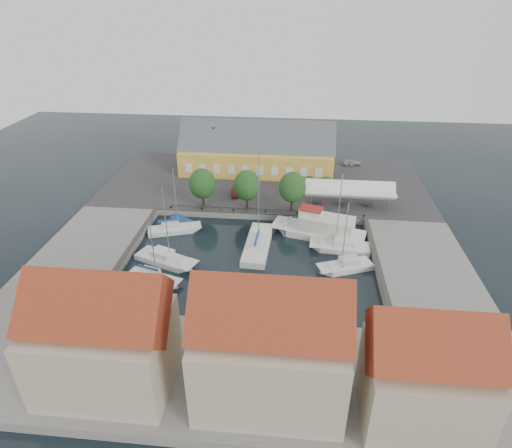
{
  "coord_description": "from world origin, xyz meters",
  "views": [
    {
      "loc": [
        5.36,
        -48.07,
        31.56
      ],
      "look_at": [
        0.0,
        6.0,
        1.5
      ],
      "focal_mm": 30.0,
      "sensor_mm": 36.0,
      "label": 1
    }
  ],
  "objects_px": {
    "east_boat_a": "(341,248)",
    "west_boat_c": "(165,260)",
    "car_red": "(235,191)",
    "launch_nw": "(181,222)",
    "west_boat_a": "(173,230)",
    "launch_sw": "(123,306)",
    "warehouse": "(254,153)",
    "trawler": "(322,230)",
    "center_sailboat": "(257,246)",
    "east_boat_b": "(346,267)",
    "car_silver": "(352,162)",
    "west_boat_d": "(152,280)",
    "tent_canopy": "(350,190)"
  },
  "relations": [
    {
      "from": "east_boat_a",
      "to": "west_boat_c",
      "type": "distance_m",
      "value": 23.86
    },
    {
      "from": "car_red",
      "to": "launch_nw",
      "type": "distance_m",
      "value": 11.22
    },
    {
      "from": "west_boat_a",
      "to": "launch_sw",
      "type": "bearing_deg",
      "value": -93.85
    },
    {
      "from": "car_red",
      "to": "east_boat_a",
      "type": "distance_m",
      "value": 21.87
    },
    {
      "from": "west_boat_a",
      "to": "west_boat_c",
      "type": "bearing_deg",
      "value": -82.26
    },
    {
      "from": "east_boat_a",
      "to": "launch_sw",
      "type": "relative_size",
      "value": 2.11
    },
    {
      "from": "warehouse",
      "to": "car_red",
      "type": "relative_size",
      "value": 7.71
    },
    {
      "from": "warehouse",
      "to": "trawler",
      "type": "bearing_deg",
      "value": -61.46
    },
    {
      "from": "warehouse",
      "to": "center_sailboat",
      "type": "xyz_separation_m",
      "value": [
        3.22,
        -26.64,
        -4.07
      ]
    },
    {
      "from": "car_red",
      "to": "trawler",
      "type": "xyz_separation_m",
      "value": [
        14.14,
        -10.66,
        -0.59
      ]
    },
    {
      "from": "east_boat_a",
      "to": "west_boat_c",
      "type": "height_order",
      "value": "east_boat_a"
    },
    {
      "from": "east_boat_b",
      "to": "west_boat_a",
      "type": "xyz_separation_m",
      "value": [
        -24.64,
        7.16,
        0.01
      ]
    },
    {
      "from": "center_sailboat",
      "to": "east_boat_b",
      "type": "distance_m",
      "value": 12.38
    },
    {
      "from": "car_silver",
      "to": "west_boat_c",
      "type": "xyz_separation_m",
      "value": [
        -27.41,
        -35.23,
        -1.34
      ]
    },
    {
      "from": "west_boat_d",
      "to": "car_silver",
      "type": "bearing_deg",
      "value": 55.0
    },
    {
      "from": "car_silver",
      "to": "trawler",
      "type": "relative_size",
      "value": 0.25
    },
    {
      "from": "car_red",
      "to": "center_sailboat",
      "type": "distance_m",
      "value": 15.9
    },
    {
      "from": "east_boat_b",
      "to": "launch_sw",
      "type": "height_order",
      "value": "east_boat_b"
    },
    {
      "from": "center_sailboat",
      "to": "launch_nw",
      "type": "xyz_separation_m",
      "value": [
        -12.38,
        6.47,
        -0.27
      ]
    },
    {
      "from": "center_sailboat",
      "to": "trawler",
      "type": "xyz_separation_m",
      "value": [
        8.92,
        4.31,
        0.65
      ]
    },
    {
      "from": "west_boat_c",
      "to": "west_boat_d",
      "type": "distance_m",
      "value": 4.39
    },
    {
      "from": "west_boat_a",
      "to": "launch_nw",
      "type": "relative_size",
      "value": 2.42
    },
    {
      "from": "tent_canopy",
      "to": "launch_nw",
      "type": "xyz_separation_m",
      "value": [
        -25.75,
        -6.31,
        -3.59
      ]
    },
    {
      "from": "trawler",
      "to": "launch_sw",
      "type": "distance_m",
      "value": 29.18
    },
    {
      "from": "center_sailboat",
      "to": "east_boat_a",
      "type": "distance_m",
      "value": 11.53
    },
    {
      "from": "west_boat_c",
      "to": "east_boat_a",
      "type": "bearing_deg",
      "value": 12.95
    },
    {
      "from": "car_silver",
      "to": "west_boat_a",
      "type": "height_order",
      "value": "west_boat_a"
    },
    {
      "from": "east_boat_a",
      "to": "launch_nw",
      "type": "bearing_deg",
      "value": 166.93
    },
    {
      "from": "car_red",
      "to": "east_boat_a",
      "type": "relative_size",
      "value": 0.32
    },
    {
      "from": "tent_canopy",
      "to": "east_boat_b",
      "type": "bearing_deg",
      "value": -95.42
    },
    {
      "from": "east_boat_b",
      "to": "west_boat_c",
      "type": "bearing_deg",
      "value": -178.33
    },
    {
      "from": "east_boat_b",
      "to": "west_boat_a",
      "type": "height_order",
      "value": "west_boat_a"
    },
    {
      "from": "car_silver",
      "to": "west_boat_a",
      "type": "distance_m",
      "value": 39.53
    },
    {
      "from": "east_boat_b",
      "to": "west_boat_d",
      "type": "relative_size",
      "value": 1.02
    },
    {
      "from": "center_sailboat",
      "to": "east_boat_b",
      "type": "relative_size",
      "value": 1.43
    },
    {
      "from": "tent_canopy",
      "to": "car_silver",
      "type": "height_order",
      "value": "tent_canopy"
    },
    {
      "from": "launch_nw",
      "to": "tent_canopy",
      "type": "bearing_deg",
      "value": 13.77
    },
    {
      "from": "east_boat_b",
      "to": "launch_nw",
      "type": "distance_m",
      "value": 26.25
    },
    {
      "from": "east_boat_a",
      "to": "car_red",
      "type": "bearing_deg",
      "value": 139.95
    },
    {
      "from": "launch_nw",
      "to": "center_sailboat",
      "type": "bearing_deg",
      "value": -27.6
    },
    {
      "from": "car_silver",
      "to": "launch_sw",
      "type": "distance_m",
      "value": 53.53
    },
    {
      "from": "warehouse",
      "to": "west_boat_a",
      "type": "distance_m",
      "value": 25.46
    },
    {
      "from": "launch_sw",
      "to": "west_boat_c",
      "type": "bearing_deg",
      "value": 76.59
    },
    {
      "from": "east_boat_a",
      "to": "west_boat_a",
      "type": "xyz_separation_m",
      "value": [
        -24.32,
        2.5,
        0.01
      ]
    },
    {
      "from": "warehouse",
      "to": "west_boat_c",
      "type": "distance_m",
      "value": 32.48
    },
    {
      "from": "warehouse",
      "to": "east_boat_a",
      "type": "distance_m",
      "value": 29.91
    },
    {
      "from": "tent_canopy",
      "to": "east_boat_a",
      "type": "distance_m",
      "value": 12.48
    },
    {
      "from": "trawler",
      "to": "tent_canopy",
      "type": "bearing_deg",
      "value": 62.25
    },
    {
      "from": "warehouse",
      "to": "car_red",
      "type": "xyz_separation_m",
      "value": [
        -1.99,
        -11.67,
        -2.82
      ]
    },
    {
      "from": "tent_canopy",
      "to": "launch_nw",
      "type": "distance_m",
      "value": 26.76
    }
  ]
}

